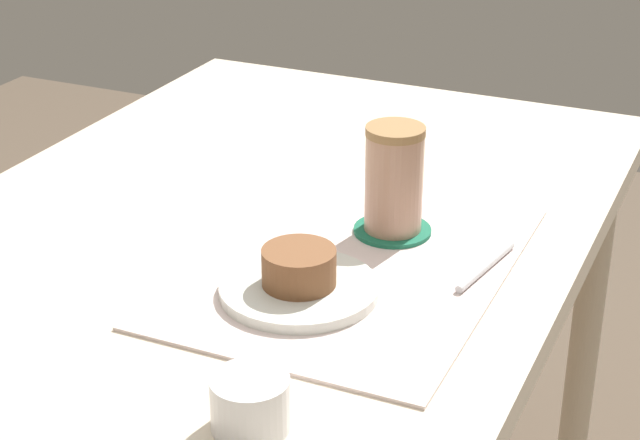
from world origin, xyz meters
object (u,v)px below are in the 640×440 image
at_px(pastry, 299,267).
at_px(coffee_mug, 395,178).
at_px(dining_table, 251,287).
at_px(sugar_bowl, 250,403).
at_px(pastry_plate, 299,289).

xyz_separation_m(pastry, coffee_mug, (0.18, -0.04, 0.04)).
bearing_deg(pastry, dining_table, 44.88).
bearing_deg(sugar_bowl, coffee_mug, 3.26).
bearing_deg(dining_table, coffee_mug, -71.05).
distance_m(dining_table, sugar_bowl, 0.41).
bearing_deg(pastry, pastry_plate, 0.00).
xyz_separation_m(coffee_mug, sugar_bowl, (-0.41, -0.02, -0.05)).
relative_size(pastry_plate, pastry, 2.15).
xyz_separation_m(pastry, sugar_bowl, (-0.23, -0.06, -0.01)).
distance_m(dining_table, pastry_plate, 0.20).
relative_size(dining_table, coffee_mug, 9.36).
distance_m(pastry_plate, sugar_bowl, 0.23).
bearing_deg(sugar_bowl, pastry, 15.01).
distance_m(dining_table, pastry, 0.21).
bearing_deg(sugar_bowl, dining_table, 27.94).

